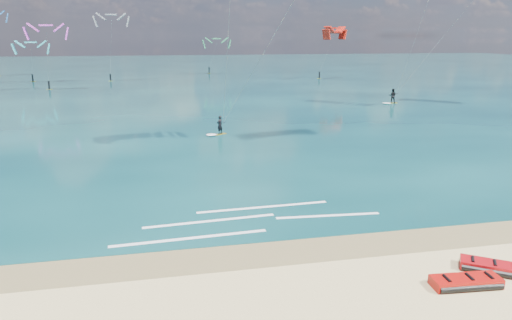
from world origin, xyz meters
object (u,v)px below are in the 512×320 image
(packed_kite_left, at_px, (465,286))
(kitesurfer_main, at_px, (244,39))
(packed_kite_mid, at_px, (490,271))
(kitesurfer_far, at_px, (426,32))

(packed_kite_left, bearing_deg, kitesurfer_main, 103.47)
(packed_kite_left, xyz_separation_m, packed_kite_mid, (1.65, 0.79, 0.00))
(kitesurfer_main, bearing_deg, packed_kite_mid, -108.41)
(packed_kite_left, distance_m, kitesurfer_far, 46.21)
(packed_kite_mid, bearing_deg, kitesurfer_far, 97.10)
(kitesurfer_main, distance_m, kitesurfer_far, 30.02)
(packed_kite_left, height_order, packed_kite_mid, packed_kite_mid)
(packed_kite_mid, xyz_separation_m, kitesurfer_far, (19.88, 39.05, 9.22))
(packed_kite_left, relative_size, kitesurfer_far, 0.15)
(kitesurfer_far, bearing_deg, packed_kite_left, -125.46)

